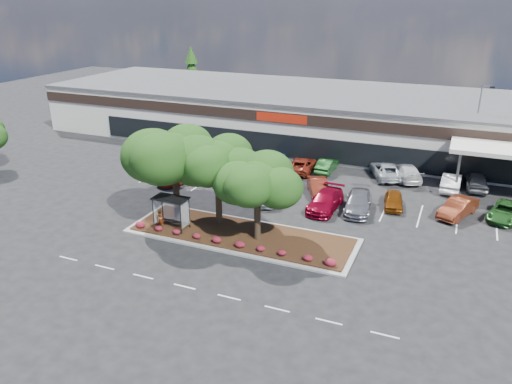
% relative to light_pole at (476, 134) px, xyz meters
% --- Properties ---
extents(ground, '(160.00, 160.00, 0.00)m').
position_rel_light_pole_xyz_m(ground, '(-14.19, -27.99, -4.05)').
color(ground, black).
rests_on(ground, ground).
extents(retail_store, '(80.40, 25.20, 6.25)m').
position_rel_light_pole_xyz_m(retail_store, '(-14.13, 5.92, -0.89)').
color(retail_store, silver).
rests_on(retail_store, ground).
extents(landscape_island, '(18.00, 6.00, 0.26)m').
position_rel_light_pole_xyz_m(landscape_island, '(-16.19, -23.99, -3.92)').
color(landscape_island, '#979792').
rests_on(landscape_island, ground).
extents(lane_markings, '(33.12, 20.06, 0.01)m').
position_rel_light_pole_xyz_m(lane_markings, '(-14.33, -17.56, -4.04)').
color(lane_markings, silver).
rests_on(lane_markings, ground).
extents(shrub_row, '(17.00, 0.80, 0.50)m').
position_rel_light_pole_xyz_m(shrub_row, '(-16.19, -26.09, -3.54)').
color(shrub_row, maroon).
rests_on(shrub_row, landscape_island).
extents(bus_shelter, '(2.75, 1.55, 2.59)m').
position_rel_light_pole_xyz_m(bus_shelter, '(-21.69, -25.04, -1.74)').
color(bus_shelter, black).
rests_on(bus_shelter, landscape_island).
extents(island_tree_west, '(7.20, 7.20, 7.89)m').
position_rel_light_pole_xyz_m(island_tree_west, '(-22.19, -23.49, 0.16)').
color(island_tree_west, '#1B3C13').
rests_on(island_tree_west, landscape_island).
extents(island_tree_mid, '(6.60, 6.60, 7.32)m').
position_rel_light_pole_xyz_m(island_tree_mid, '(-18.69, -22.79, -0.13)').
color(island_tree_mid, '#1B3C13').
rests_on(island_tree_mid, landscape_island).
extents(island_tree_east, '(5.80, 5.80, 6.50)m').
position_rel_light_pole_xyz_m(island_tree_east, '(-14.69, -24.29, -0.53)').
color(island_tree_east, '#1B3C13').
rests_on(island_tree_east, landscape_island).
extents(conifer_north_west, '(4.40, 4.40, 10.00)m').
position_rel_light_pole_xyz_m(conifer_north_west, '(-44.19, 18.01, 0.95)').
color(conifer_north_west, '#1B3C13').
rests_on(conifer_north_west, ground).
extents(person_waiting, '(0.68, 0.54, 1.63)m').
position_rel_light_pole_xyz_m(person_waiting, '(-22.41, -25.67, -2.97)').
color(person_waiting, '#594C47').
rests_on(person_waiting, landscape_island).
extents(light_pole, '(1.43, 0.55, 9.17)m').
position_rel_light_pole_xyz_m(light_pole, '(0.00, 0.00, 0.00)').
color(light_pole, '#979792').
rests_on(light_pole, ground).
extents(car_0, '(3.68, 5.37, 1.36)m').
position_rel_light_pole_xyz_m(car_0, '(-27.01, -15.46, -3.36)').
color(car_0, maroon).
rests_on(car_0, ground).
extents(car_1, '(3.29, 5.18, 1.61)m').
position_rel_light_pole_xyz_m(car_1, '(-21.69, -14.22, -3.24)').
color(car_1, '#58575E').
rests_on(car_1, ground).
extents(car_2, '(4.02, 5.66, 1.43)m').
position_rel_light_pole_xyz_m(car_2, '(-17.07, -16.44, -3.33)').
color(car_2, '#A7ADB3').
rests_on(car_2, ground).
extents(car_3, '(3.41, 4.89, 1.53)m').
position_rel_light_pole_xyz_m(car_3, '(-13.10, -13.19, -3.28)').
color(car_3, maroon).
rests_on(car_3, ground).
extents(car_4, '(2.47, 5.59, 1.60)m').
position_rel_light_pole_xyz_m(car_4, '(-11.57, -16.24, -3.25)').
color(car_4, maroon).
rests_on(car_4, ground).
extents(car_5, '(2.92, 5.71, 1.59)m').
position_rel_light_pole_xyz_m(car_5, '(-8.84, -15.47, -3.25)').
color(car_5, slate).
rests_on(car_5, ground).
extents(car_6, '(2.16, 4.12, 1.34)m').
position_rel_light_pole_xyz_m(car_6, '(-6.11, -13.47, -3.38)').
color(car_6, '#723509').
rests_on(car_6, ground).
extents(car_7, '(3.39, 5.03, 1.57)m').
position_rel_light_pole_xyz_m(car_7, '(-0.78, -13.30, -3.26)').
color(car_7, maroon).
rests_on(car_7, ground).
extents(car_8, '(3.48, 5.31, 1.36)m').
position_rel_light_pole_xyz_m(car_8, '(2.95, -12.41, -3.37)').
color(car_8, '#235720').
rests_on(car_8, ground).
extents(car_9, '(3.17, 5.03, 1.60)m').
position_rel_light_pole_xyz_m(car_9, '(-25.93, -6.54, -3.25)').
color(car_9, slate).
rests_on(car_9, ground).
extents(car_10, '(2.53, 5.21, 1.46)m').
position_rel_light_pole_xyz_m(car_10, '(-20.30, -6.24, -3.32)').
color(car_10, navy).
rests_on(car_10, ground).
extents(car_11, '(2.90, 5.52, 1.48)m').
position_rel_light_pole_xyz_m(car_11, '(-16.55, -7.40, -3.30)').
color(car_11, maroon).
rests_on(car_11, ground).
extents(car_12, '(1.55, 4.37, 1.44)m').
position_rel_light_pole_xyz_m(car_12, '(-14.13, -6.41, -3.33)').
color(car_12, '#164618').
rests_on(car_12, ground).
extents(car_13, '(4.61, 6.20, 1.56)m').
position_rel_light_pole_xyz_m(car_13, '(-8.02, -5.83, -3.26)').
color(car_13, '#A3A9AF').
rests_on(car_13, ground).
extents(car_14, '(4.26, 5.93, 1.60)m').
position_rel_light_pole_xyz_m(car_14, '(-6.06, -5.55, -3.25)').
color(car_14, silver).
rests_on(car_14, ground).
extents(car_15, '(1.88, 4.97, 1.62)m').
position_rel_light_pole_xyz_m(car_15, '(-1.62, -6.94, -3.24)').
color(car_15, silver).
rests_on(car_15, ground).
extents(car_16, '(2.58, 5.06, 1.65)m').
position_rel_light_pole_xyz_m(car_16, '(0.57, -5.67, -3.22)').
color(car_16, '#54555B').
rests_on(car_16, ground).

